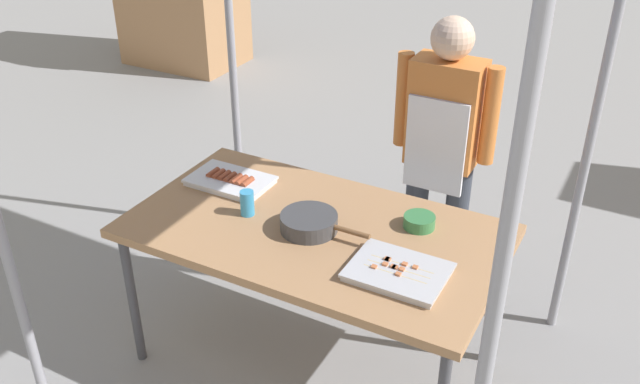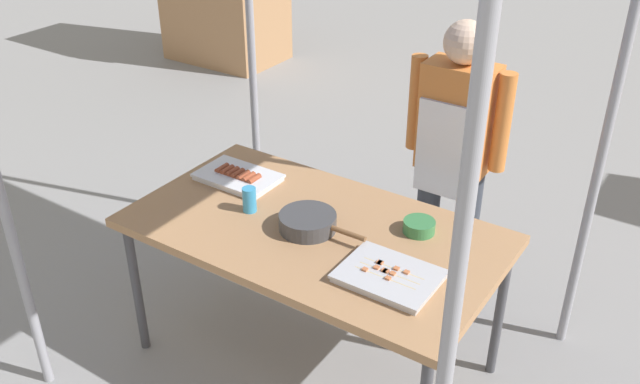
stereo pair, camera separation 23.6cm
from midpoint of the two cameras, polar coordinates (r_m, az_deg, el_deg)
The scene contains 8 objects.
ground_plane at distance 3.44m, azimuth 1.55°, elevation -13.51°, with size 18.00×18.00×0.00m, color slate.
stall_table at distance 3.01m, azimuth 1.73°, elevation -3.80°, with size 1.60×0.90×0.75m.
tray_grilled_sausages at distance 3.34m, azimuth -4.75°, elevation 1.21°, with size 0.39×0.25×0.05m.
tray_meat_skewers at distance 2.69m, azimuth 8.23°, elevation -6.93°, with size 0.38×0.29×0.04m.
cooking_wok at distance 2.94m, azimuth 1.33°, elevation -2.49°, with size 0.41×0.25×0.07m.
condiment_bowl at distance 2.98m, azimuth 10.41°, elevation -2.86°, with size 0.14×0.14×0.05m, color #33723F.
drink_cup_near_edge at distance 3.07m, azimuth -3.64°, elevation -0.68°, with size 0.06×0.06×0.11m, color #338CBF.
vendor_woman at distance 3.47m, azimuth 12.92°, elevation 3.71°, with size 0.52×0.22×1.49m.
Camera 2 is at (1.41, -2.07, 2.36)m, focal length 38.93 mm.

